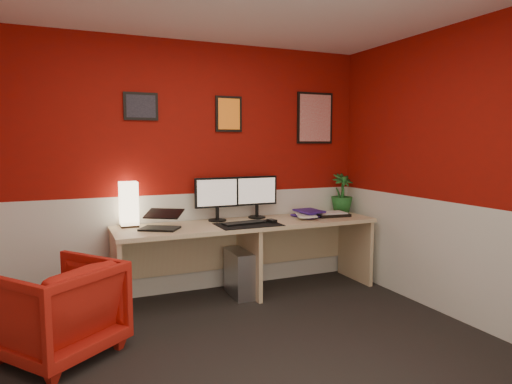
% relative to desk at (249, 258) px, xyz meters
% --- Properties ---
extents(ground, '(4.00, 3.50, 0.01)m').
position_rel_desk_xyz_m(ground, '(-0.61, -1.41, -0.36)').
color(ground, black).
rests_on(ground, ground).
extents(wall_back, '(4.00, 0.01, 2.50)m').
position_rel_desk_xyz_m(wall_back, '(-0.61, 0.34, 0.89)').
color(wall_back, maroon).
rests_on(wall_back, ground).
extents(wall_front, '(4.00, 0.01, 2.50)m').
position_rel_desk_xyz_m(wall_front, '(-0.61, -3.16, 0.89)').
color(wall_front, maroon).
rests_on(wall_front, ground).
extents(wall_right, '(0.01, 3.50, 2.50)m').
position_rel_desk_xyz_m(wall_right, '(1.39, -1.41, 0.89)').
color(wall_right, maroon).
rests_on(wall_right, ground).
extents(wainscot_back, '(4.00, 0.01, 1.00)m').
position_rel_desk_xyz_m(wainscot_back, '(-0.61, 0.34, 0.14)').
color(wainscot_back, silver).
rests_on(wainscot_back, ground).
extents(wainscot_right, '(0.01, 3.50, 1.00)m').
position_rel_desk_xyz_m(wainscot_right, '(1.39, -1.41, 0.14)').
color(wainscot_right, silver).
rests_on(wainscot_right, ground).
extents(desk, '(2.60, 0.65, 0.73)m').
position_rel_desk_xyz_m(desk, '(0.00, 0.00, 0.00)').
color(desk, tan).
rests_on(desk, ground).
extents(shoji_lamp, '(0.16, 0.16, 0.40)m').
position_rel_desk_xyz_m(shoji_lamp, '(-1.11, 0.23, 0.56)').
color(shoji_lamp, '#FFE5B2').
rests_on(shoji_lamp, desk).
extents(laptop, '(0.40, 0.37, 0.22)m').
position_rel_desk_xyz_m(laptop, '(-0.88, -0.03, 0.47)').
color(laptop, black).
rests_on(laptop, desk).
extents(monitor_left, '(0.45, 0.06, 0.58)m').
position_rel_desk_xyz_m(monitor_left, '(-0.26, 0.19, 0.66)').
color(monitor_left, black).
rests_on(monitor_left, desk).
extents(monitor_right, '(0.45, 0.06, 0.58)m').
position_rel_desk_xyz_m(monitor_right, '(0.18, 0.21, 0.66)').
color(monitor_right, black).
rests_on(monitor_right, desk).
extents(desk_mat, '(0.60, 0.38, 0.01)m').
position_rel_desk_xyz_m(desk_mat, '(-0.06, -0.13, 0.37)').
color(desk_mat, black).
rests_on(desk_mat, desk).
extents(keyboard, '(0.43, 0.18, 0.02)m').
position_rel_desk_xyz_m(keyboard, '(-0.09, -0.09, 0.38)').
color(keyboard, black).
rests_on(keyboard, desk_mat).
extents(mouse, '(0.08, 0.11, 0.03)m').
position_rel_desk_xyz_m(mouse, '(0.19, -0.13, 0.39)').
color(mouse, black).
rests_on(mouse, desk_mat).
extents(book_bottom, '(0.26, 0.32, 0.03)m').
position_rel_desk_xyz_m(book_bottom, '(0.57, 0.01, 0.38)').
color(book_bottom, navy).
rests_on(book_bottom, desk).
extents(book_middle, '(0.28, 0.32, 0.02)m').
position_rel_desk_xyz_m(book_middle, '(0.52, -0.03, 0.40)').
color(book_middle, silver).
rests_on(book_middle, book_bottom).
extents(book_top, '(0.24, 0.32, 0.03)m').
position_rel_desk_xyz_m(book_top, '(0.58, 0.01, 0.43)').
color(book_top, navy).
rests_on(book_top, book_middle).
extents(zen_tray, '(0.37, 0.28, 0.03)m').
position_rel_desk_xyz_m(zen_tray, '(0.95, 0.00, 0.38)').
color(zen_tray, black).
rests_on(zen_tray, desk).
extents(potted_plant, '(0.26, 0.26, 0.43)m').
position_rel_desk_xyz_m(potted_plant, '(1.21, 0.19, 0.58)').
color(potted_plant, '#19591E').
rests_on(potted_plant, desk).
extents(pc_tower, '(0.21, 0.46, 0.45)m').
position_rel_desk_xyz_m(pc_tower, '(-0.09, 0.01, -0.14)').
color(pc_tower, '#99999E').
rests_on(pc_tower, ground).
extents(armchair, '(1.03, 1.03, 0.68)m').
position_rel_desk_xyz_m(armchair, '(-1.75, -0.68, -0.03)').
color(armchair, '#B71A0F').
rests_on(armchair, ground).
extents(art_left, '(0.32, 0.02, 0.26)m').
position_rel_desk_xyz_m(art_left, '(-0.96, 0.33, 1.49)').
color(art_left, black).
rests_on(art_left, wall_back).
extents(art_center, '(0.28, 0.02, 0.36)m').
position_rel_desk_xyz_m(art_center, '(-0.08, 0.33, 1.44)').
color(art_center, orange).
rests_on(art_center, wall_back).
extents(art_right, '(0.44, 0.02, 0.56)m').
position_rel_desk_xyz_m(art_right, '(0.93, 0.33, 1.42)').
color(art_right, red).
rests_on(art_right, wall_back).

